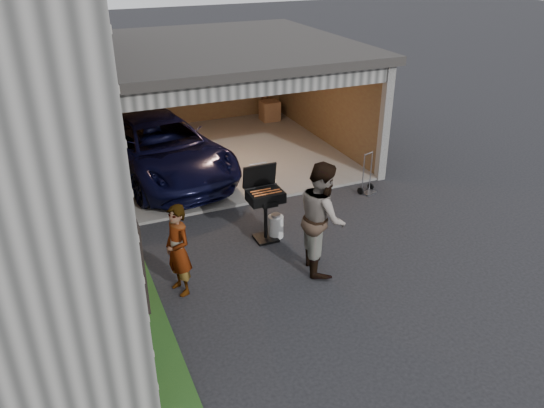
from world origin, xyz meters
The scene contains 10 objects.
ground centered at (0.00, 0.00, 0.00)m, with size 80.00×80.00×0.00m, color black.
groundcover_strip centered at (-2.25, -1.00, 0.03)m, with size 0.50×8.00×0.06m, color #193814.
garage centered at (0.76, 6.79, 1.87)m, with size 6.80×6.30×2.90m.
minivan centered at (-0.84, 5.73, 0.68)m, with size 2.26×4.89×1.36m, color black.
woman centered at (-1.61, 1.03, 0.77)m, with size 0.57×0.37×1.55m, color silver.
man centered at (0.80, 0.76, 0.99)m, with size 0.96×0.75×1.97m, color #4D221E.
bbq_grill centered at (0.29, 2.04, 0.86)m, with size 0.65×0.57×1.45m.
propane_tank centered at (0.51, 2.02, 0.22)m, with size 0.29×0.29×0.44m, color silver.
plywood_panel centered at (-2.40, 1.00, 0.46)m, with size 0.04×0.83×0.92m, color #51291B.
hand_truck centered at (3.20, 3.01, 0.18)m, with size 0.42×0.38×0.96m.
Camera 1 is at (-3.07, -6.08, 5.18)m, focal length 35.00 mm.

